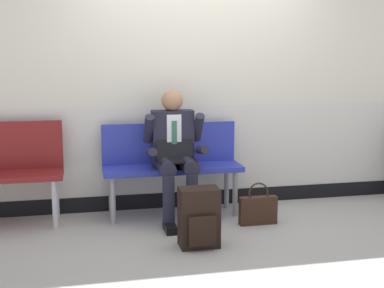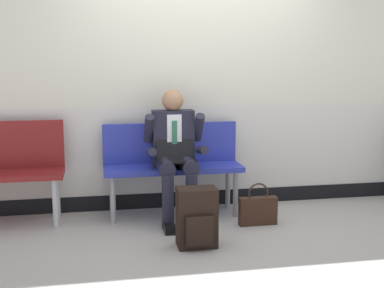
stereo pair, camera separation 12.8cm
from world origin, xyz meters
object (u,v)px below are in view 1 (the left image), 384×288
at_px(backpack, 199,218).
at_px(handbag, 258,209).
at_px(person_seated, 175,151).
at_px(bench_with_person, 171,160).

relative_size(backpack, handbag, 1.23).
height_order(person_seated, backpack, person_seated).
bearing_deg(bench_with_person, handbag, -34.80).
bearing_deg(backpack, person_seated, 94.69).
bearing_deg(person_seated, handbag, -23.01).
height_order(bench_with_person, person_seated, person_seated).
bearing_deg(handbag, bench_with_person, 145.20).
distance_m(backpack, handbag, 0.81).
bearing_deg(handbag, backpack, -146.53).
bearing_deg(bench_with_person, person_seated, -90.00).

